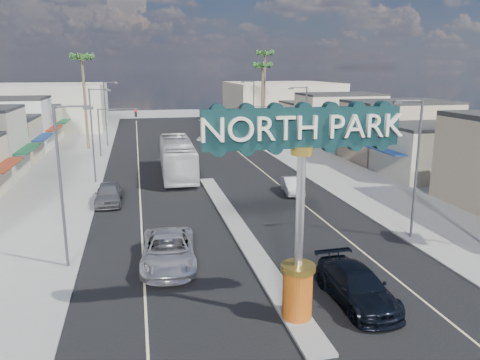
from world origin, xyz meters
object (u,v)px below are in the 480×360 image
streetlight_l_far (107,111)px  palm_left_far (82,63)px  traffic_signal_left (114,122)px  streetlight_r_near (415,162)px  streetlight_r_mid (304,125)px  car_parked_left (108,193)px  car_parked_right (292,186)px  palm_right_far (265,58)px  suv_left (168,250)px  streetlight_r_far (253,108)px  gateway_sign (301,190)px  streetlight_l_mid (94,131)px  palm_right_mid (263,69)px  traffic_signal_right (258,119)px  streetlight_l_near (63,179)px  suv_right (357,286)px  city_bus (177,158)px

streetlight_l_far → palm_left_far: palm_left_far is taller
traffic_signal_left → streetlight_r_near: bearing=-60.0°
streetlight_l_far → streetlight_r_mid: 30.32m
car_parked_left → car_parked_right: bearing=-0.1°
palm_right_far → suv_left: bearing=-110.8°
streetlight_r_far → car_parked_right: 30.08m
gateway_sign → streetlight_l_mid: (-10.43, 28.02, -0.86)m
streetlight_l_far → palm_right_mid: bearing=9.7°
car_parked_right → palm_right_mid: bearing=86.2°
traffic_signal_right → car_parked_right: size_ratio=1.42×
streetlight_l_near → suv_right: bearing=-27.3°
streetlight_r_mid → streetlight_l_mid: bearing=180.0°
streetlight_l_far → palm_right_far: 28.29m
traffic_signal_left → traffic_signal_right: same height
traffic_signal_left → suv_right: bearing=-73.1°
streetlight_l_near → suv_left: bearing=-9.3°
streetlight_l_far → streetlight_r_far: size_ratio=1.00×
streetlight_r_near → palm_left_far: 46.80m
gateway_sign → suv_left: 10.12m
streetlight_l_near → palm_right_mid: palm_right_mid is taller
suv_right → car_parked_right: (3.42, 19.57, -0.14)m
streetlight_r_mid → city_bus: bearing=172.3°
suv_left → gateway_sign: bearing=-50.4°
streetlight_l_mid → city_bus: size_ratio=0.67×
streetlight_r_near → streetlight_r_mid: same height
traffic_signal_left → streetlight_r_near: 39.26m
streetlight_r_mid → car_parked_left: bearing=-159.1°
palm_right_far → suv_left: (-20.09, -52.88, -11.49)m
car_parked_right → car_parked_left: bearing=-173.5°
gateway_sign → traffic_signal_left: bearing=102.3°
streetlight_r_mid → streetlight_l_near: bearing=-136.2°
streetlight_r_mid → car_parked_right: (-3.73, -7.52, -4.37)m
palm_right_far → city_bus: 36.52m
streetlight_l_far → suv_left: size_ratio=1.40×
traffic_signal_left → streetlight_l_near: size_ratio=0.67×
gateway_sign → traffic_signal_left: 43.04m
palm_left_far → streetlight_r_near: bearing=-59.6°
gateway_sign → streetlight_r_mid: bearing=69.6°
gateway_sign → city_bus: bearing=94.9°
streetlight_r_mid → palm_right_far: (4.57, 32.00, 7.32)m
streetlight_r_near → palm_right_far: bearing=85.0°
streetlight_l_mid → traffic_signal_right: bearing=35.5°
traffic_signal_right → city_bus: size_ratio=0.45×
palm_right_mid → car_parked_right: 35.52m
traffic_signal_right → palm_right_mid: bearing=72.4°
streetlight_r_near → palm_right_mid: 46.40m
streetlight_l_mid → gateway_sign: bearing=-69.6°
streetlight_l_near → gateway_sign: bearing=-37.6°
streetlight_r_near → city_bus: streetlight_r_near is taller
traffic_signal_right → palm_left_far: (-22.18, 6.01, 7.22)m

